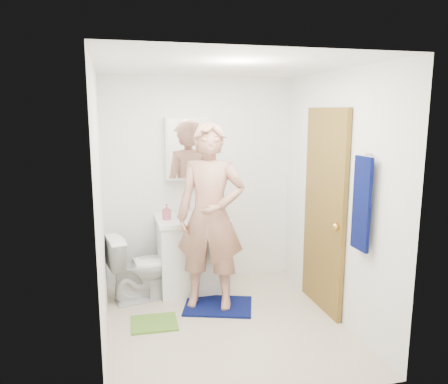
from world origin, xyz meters
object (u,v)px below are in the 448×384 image
Objects in this scene: soap_dispenser at (167,212)px; toilet at (142,267)px; medicine_cabinet at (187,148)px; man at (211,217)px; toothbrush_cup at (209,211)px; vanity_cabinet at (193,256)px; towel at (362,204)px.

toilet is at bearing -162.07° from soap_dispenser.
medicine_cabinet reaches higher than man.
medicine_cabinet is 1.40m from toilet.
soap_dispenser is 0.09× the size of man.
toothbrush_cup is (0.49, 0.10, -0.04)m from soap_dispenser.
toothbrush_cup reaches higher than vanity_cabinet.
medicine_cabinet is at bearing 120.15° from man.
soap_dispenser reaches higher than toilet.
soap_dispenser is 0.60m from man.
towel is at bearing -55.39° from medicine_cabinet.
toilet is 4.29× the size of soap_dispenser.
towel reaches higher than toothbrush_cup.
man is (0.10, -0.49, 0.57)m from vanity_cabinet.
toilet is 0.65m from soap_dispenser.
vanity_cabinet is 1.00× the size of towel.
towel is (1.18, -1.71, -0.35)m from medicine_cabinet.
man is at bearing -100.53° from toothbrush_cup.
soap_dispenser is (-0.28, -0.02, 0.54)m from vanity_cabinet.
medicine_cabinet reaches higher than toilet.
toilet is at bearing -149.06° from medicine_cabinet.
towel is at bearing -20.74° from man.
soap_dispenser is 1.54× the size of toothbrush_cup.
towel is 2.09m from soap_dispenser.
toothbrush_cup is (0.21, 0.08, 0.49)m from vanity_cabinet.
toilet is 0.96m from toothbrush_cup.
towel reaches higher than vanity_cabinet.
towel is at bearing -139.04° from toilet.
towel is at bearing -44.93° from soap_dispenser.
vanity_cabinet is 0.54m from toothbrush_cup.
vanity_cabinet is 1.14× the size of medicine_cabinet.
vanity_cabinet is 0.42× the size of man.
toilet is at bearing -165.83° from toothbrush_cup.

